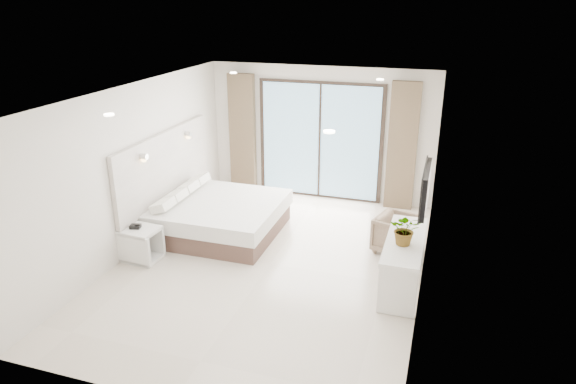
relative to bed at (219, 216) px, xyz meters
The scene contains 8 objects.
ground 1.54m from the bed, 33.15° to the right, with size 6.20×6.20×0.00m, color beige.
room_shell 1.66m from the bed, ahead, with size 4.62×6.22×2.72m.
bed is the anchor object (origin of this frame).
nightstand 1.50m from the bed, 120.42° to the right, with size 0.62×0.53×0.54m.
phone 1.55m from the bed, 122.33° to the right, with size 0.16×0.13×0.05m, color black.
console_desk 3.43m from the bed, 14.99° to the right, with size 0.52×1.66×0.77m.
plant 3.52m from the bed, 17.70° to the right, with size 0.41×0.45×0.35m, color #33662D.
armchair 3.12m from the bed, ahead, with size 0.67×0.62×0.69m, color #8C795C.
Camera 1 is at (2.43, -6.73, 3.96)m, focal length 32.00 mm.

